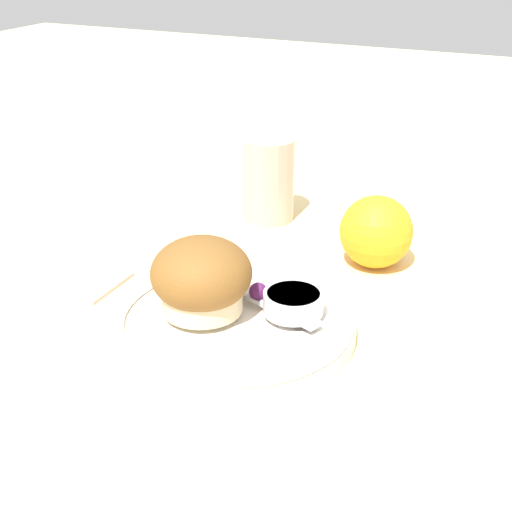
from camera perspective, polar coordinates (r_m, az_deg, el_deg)
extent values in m
plane|color=beige|center=(0.64, 0.41, -6.10)|extent=(3.00, 3.00, 0.00)
cylinder|color=silver|center=(0.63, -1.58, -5.66)|extent=(0.21, 0.21, 0.01)
torus|color=silver|center=(0.63, -1.59, -4.88)|extent=(0.21, 0.21, 0.01)
cylinder|color=beige|center=(0.63, -4.33, -3.14)|extent=(0.07, 0.07, 0.03)
ellipsoid|color=brown|center=(0.62, -4.40, -1.37)|extent=(0.09, 0.09, 0.06)
cylinder|color=silver|center=(0.63, 2.99, -3.73)|extent=(0.05, 0.05, 0.02)
cylinder|color=white|center=(0.62, 3.01, -3.13)|extent=(0.05, 0.05, 0.00)
sphere|color=#4C194C|center=(0.64, 0.18, -2.86)|extent=(0.02, 0.02, 0.02)
sphere|color=#4C194C|center=(0.64, 1.49, -3.15)|extent=(0.02, 0.02, 0.02)
cube|color=silver|center=(0.66, -0.88, -2.85)|extent=(0.17, 0.08, 0.00)
sphere|color=orange|center=(0.75, 9.59, 1.92)|extent=(0.08, 0.08, 0.08)
cylinder|color=#E5998C|center=(0.86, 1.01, 6.15)|extent=(0.06, 0.06, 0.10)
cube|color=#D19E93|center=(0.75, -15.12, -1.44)|extent=(0.12, 0.07, 0.01)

